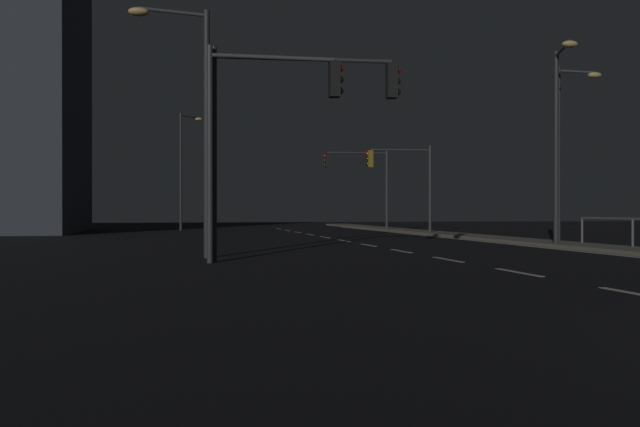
{
  "coord_description": "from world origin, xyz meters",
  "views": [
    {
      "loc": [
        -7.36,
        -4.73,
        1.37
      ],
      "look_at": [
        -0.92,
        25.82,
        1.23
      ],
      "focal_mm": 38.18,
      "sensor_mm": 36.0,
      "label": 1
    }
  ],
  "objects_px": {
    "street_lamp_median": "(194,107)",
    "street_lamp_mid_block": "(184,161)",
    "traffic_light_overhead_east": "(296,110)",
    "traffic_light_near_right": "(359,172)",
    "traffic_light_far_right": "(401,171)",
    "traffic_light_far_center": "(267,112)",
    "street_lamp_across_street": "(565,136)",
    "street_lamp_corner": "(559,125)"
  },
  "relations": [
    {
      "from": "traffic_light_far_right",
      "to": "traffic_light_far_center",
      "type": "distance_m",
      "value": 21.33
    },
    {
      "from": "street_lamp_mid_block",
      "to": "traffic_light_near_right",
      "type": "bearing_deg",
      "value": -16.67
    },
    {
      "from": "street_lamp_median",
      "to": "traffic_light_near_right",
      "type": "bearing_deg",
      "value": 64.54
    },
    {
      "from": "traffic_light_far_right",
      "to": "street_lamp_across_street",
      "type": "distance_m",
      "value": 13.2
    },
    {
      "from": "traffic_light_near_right",
      "to": "street_lamp_median",
      "type": "xyz_separation_m",
      "value": [
        -11.37,
        -23.88,
        0.42
      ]
    },
    {
      "from": "traffic_light_far_center",
      "to": "street_lamp_across_street",
      "type": "relative_size",
      "value": 0.84
    },
    {
      "from": "street_lamp_median",
      "to": "street_lamp_mid_block",
      "type": "height_order",
      "value": "street_lamp_mid_block"
    },
    {
      "from": "traffic_light_overhead_east",
      "to": "traffic_light_far_right",
      "type": "xyz_separation_m",
      "value": [
        9.28,
        18.64,
        -0.47
      ]
    },
    {
      "from": "street_lamp_across_street",
      "to": "street_lamp_median",
      "type": "distance_m",
      "value": 14.67
    },
    {
      "from": "traffic_light_near_right",
      "to": "traffic_light_far_right",
      "type": "bearing_deg",
      "value": -85.39
    },
    {
      "from": "traffic_light_overhead_east",
      "to": "street_lamp_median",
      "type": "xyz_separation_m",
      "value": [
        -2.66,
        1.76,
        0.25
      ]
    },
    {
      "from": "traffic_light_far_right",
      "to": "street_lamp_mid_block",
      "type": "relative_size",
      "value": 0.62
    },
    {
      "from": "traffic_light_near_right",
      "to": "traffic_light_far_center",
      "type": "height_order",
      "value": "traffic_light_far_center"
    },
    {
      "from": "traffic_light_overhead_east",
      "to": "street_lamp_median",
      "type": "height_order",
      "value": "street_lamp_median"
    },
    {
      "from": "street_lamp_across_street",
      "to": "street_lamp_corner",
      "type": "height_order",
      "value": "street_lamp_corner"
    },
    {
      "from": "traffic_light_far_right",
      "to": "traffic_light_far_center",
      "type": "bearing_deg",
      "value": -118.19
    },
    {
      "from": "street_lamp_median",
      "to": "street_lamp_mid_block",
      "type": "bearing_deg",
      "value": 90.02
    },
    {
      "from": "street_lamp_corner",
      "to": "traffic_light_far_center",
      "type": "bearing_deg",
      "value": -158.26
    },
    {
      "from": "traffic_light_far_right",
      "to": "street_lamp_corner",
      "type": "height_order",
      "value": "street_lamp_corner"
    },
    {
      "from": "traffic_light_far_right",
      "to": "street_lamp_median",
      "type": "height_order",
      "value": "street_lamp_median"
    },
    {
      "from": "street_lamp_median",
      "to": "street_lamp_mid_block",
      "type": "relative_size",
      "value": 0.9
    },
    {
      "from": "traffic_light_near_right",
      "to": "traffic_light_overhead_east",
      "type": "xyz_separation_m",
      "value": [
        -8.71,
        -25.63,
        0.16
      ]
    },
    {
      "from": "traffic_light_overhead_east",
      "to": "street_lamp_mid_block",
      "type": "distance_m",
      "value": 29.17
    },
    {
      "from": "traffic_light_near_right",
      "to": "street_lamp_mid_block",
      "type": "height_order",
      "value": "street_lamp_mid_block"
    },
    {
      "from": "street_lamp_mid_block",
      "to": "street_lamp_across_street",
      "type": "bearing_deg",
      "value": -58.82
    },
    {
      "from": "traffic_light_near_right",
      "to": "traffic_light_far_center",
      "type": "bearing_deg",
      "value": -110.25
    },
    {
      "from": "street_lamp_median",
      "to": "street_lamp_mid_block",
      "type": "xyz_separation_m",
      "value": [
        -0.01,
        27.28,
        0.4
      ]
    },
    {
      "from": "traffic_light_far_right",
      "to": "traffic_light_overhead_east",
      "type": "bearing_deg",
      "value": -116.45
    },
    {
      "from": "traffic_light_far_right",
      "to": "street_lamp_mid_block",
      "type": "xyz_separation_m",
      "value": [
        -11.94,
        10.4,
        1.12
      ]
    },
    {
      "from": "street_lamp_across_street",
      "to": "street_lamp_mid_block",
      "type": "xyz_separation_m",
      "value": [
        -14.16,
        23.4,
        0.5
      ]
    },
    {
      "from": "traffic_light_far_center",
      "to": "traffic_light_near_right",
      "type": "bearing_deg",
      "value": 69.75
    },
    {
      "from": "traffic_light_far_right",
      "to": "traffic_light_far_center",
      "type": "height_order",
      "value": "traffic_light_far_center"
    },
    {
      "from": "traffic_light_near_right",
      "to": "traffic_light_far_right",
      "type": "distance_m",
      "value": 7.02
    },
    {
      "from": "traffic_light_overhead_east",
      "to": "street_lamp_mid_block",
      "type": "bearing_deg",
      "value": 95.25
    },
    {
      "from": "traffic_light_far_right",
      "to": "street_lamp_across_street",
      "type": "xyz_separation_m",
      "value": [
        2.22,
        -13.0,
        0.63
      ]
    },
    {
      "from": "traffic_light_far_right",
      "to": "traffic_light_near_right",
      "type": "bearing_deg",
      "value": 94.61
    },
    {
      "from": "traffic_light_overhead_east",
      "to": "traffic_light_far_center",
      "type": "distance_m",
      "value": 0.82
    },
    {
      "from": "street_lamp_across_street",
      "to": "street_lamp_corner",
      "type": "xyz_separation_m",
      "value": [
        -1.1,
        -1.34,
        0.23
      ]
    },
    {
      "from": "traffic_light_near_right",
      "to": "traffic_light_far_right",
      "type": "relative_size",
      "value": 1.08
    },
    {
      "from": "traffic_light_far_center",
      "to": "street_lamp_mid_block",
      "type": "distance_m",
      "value": 29.27
    },
    {
      "from": "street_lamp_across_street",
      "to": "street_lamp_corner",
      "type": "relative_size",
      "value": 0.95
    },
    {
      "from": "traffic_light_near_right",
      "to": "street_lamp_mid_block",
      "type": "relative_size",
      "value": 0.67
    }
  ]
}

